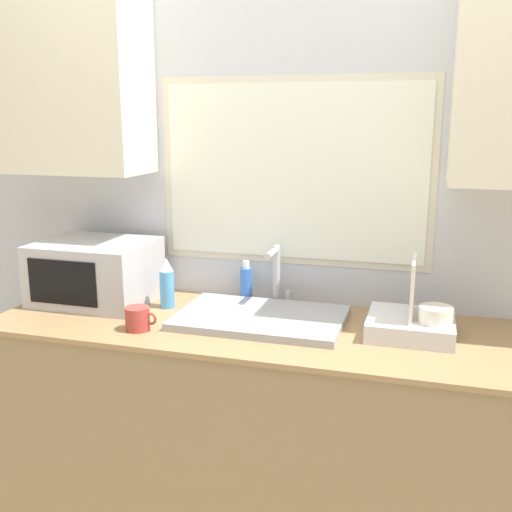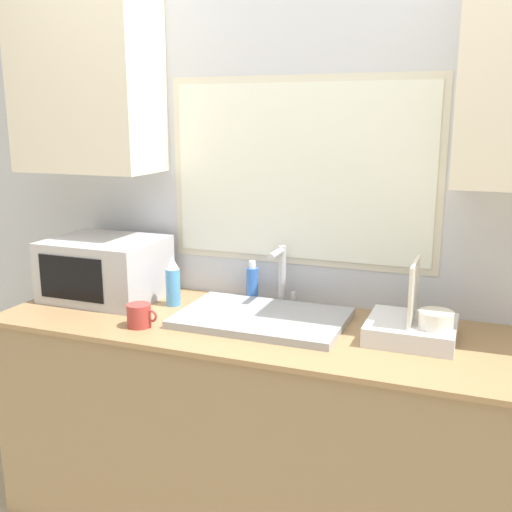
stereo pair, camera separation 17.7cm
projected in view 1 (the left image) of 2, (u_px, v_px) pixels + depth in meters
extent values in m
cube|color=#8C7251|center=(271.00, 431.00, 2.42)|extent=(2.18, 0.67, 0.87)
cube|color=#99754C|center=(272.00, 328.00, 2.32)|extent=(2.21, 0.70, 0.02)
cube|color=silver|center=(294.00, 206.00, 2.56)|extent=(6.00, 0.06, 2.60)
cube|color=beige|center=(293.00, 172.00, 2.50)|extent=(1.16, 0.01, 0.79)
cube|color=white|center=(293.00, 172.00, 2.50)|extent=(1.10, 0.01, 0.73)
cube|color=beige|center=(74.00, 83.00, 2.52)|extent=(0.61, 0.32, 0.75)
cube|color=#9EA0A5|center=(261.00, 318.00, 2.36)|extent=(0.65, 0.43, 0.03)
cylinder|color=#B7B7BC|center=(276.00, 275.00, 2.56)|extent=(0.03, 0.03, 0.26)
cylinder|color=#B7B7BC|center=(272.00, 253.00, 2.46)|extent=(0.03, 0.15, 0.03)
cylinder|color=#B7B7BC|center=(287.00, 298.00, 2.57)|extent=(0.02, 0.02, 0.06)
cube|color=#B2B2B7|center=(96.00, 272.00, 2.59)|extent=(0.48, 0.39, 0.26)
cube|color=black|center=(62.00, 283.00, 2.42)|extent=(0.31, 0.01, 0.19)
cube|color=silver|center=(410.00, 326.00, 2.21)|extent=(0.31, 0.30, 0.07)
cube|color=silver|center=(413.00, 288.00, 2.18)|extent=(0.01, 0.22, 0.22)
cylinder|color=silver|center=(436.00, 315.00, 2.13)|extent=(0.12, 0.12, 0.06)
cylinder|color=#4C99D8|center=(167.00, 289.00, 2.52)|extent=(0.06, 0.06, 0.16)
cone|color=silver|center=(166.00, 264.00, 2.49)|extent=(0.06, 0.06, 0.06)
cylinder|color=blue|center=(246.00, 285.00, 2.60)|extent=(0.05, 0.05, 0.15)
cylinder|color=white|center=(246.00, 265.00, 2.58)|extent=(0.03, 0.03, 0.03)
cylinder|color=#A53833|center=(138.00, 319.00, 2.26)|extent=(0.09, 0.09, 0.09)
torus|color=#A53833|center=(151.00, 319.00, 2.24)|extent=(0.05, 0.01, 0.05)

